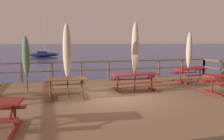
# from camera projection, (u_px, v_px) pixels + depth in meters

# --- Properties ---
(ground_plane) EXTENTS (600.00, 600.00, 0.00)m
(ground_plane) POSITION_uv_depth(u_px,v_px,m) (116.00, 117.00, 9.87)
(ground_plane) COLOR navy
(wooden_deck) EXTENTS (14.80, 9.19, 0.86)m
(wooden_deck) POSITION_uv_depth(u_px,v_px,m) (116.00, 107.00, 9.82)
(wooden_deck) COLOR #846647
(wooden_deck) RESTS_ON ground
(railing_waterside_far) EXTENTS (14.60, 0.10, 1.09)m
(railing_waterside_far) POSITION_uv_depth(u_px,v_px,m) (95.00, 67.00, 13.95)
(railing_waterside_far) COLOR brown
(railing_waterside_far) RESTS_ON wooden_deck
(picnic_table_back_left) EXTENTS (2.02, 1.43, 0.78)m
(picnic_table_back_left) POSITION_uv_depth(u_px,v_px,m) (135.00, 78.00, 10.89)
(picnic_table_back_left) COLOR maroon
(picnic_table_back_left) RESTS_ON wooden_deck
(picnic_table_mid_left) EXTENTS (1.66, 1.45, 0.78)m
(picnic_table_mid_left) POSITION_uv_depth(u_px,v_px,m) (66.00, 84.00, 9.53)
(picnic_table_mid_left) COLOR brown
(picnic_table_mid_left) RESTS_ON wooden_deck
(picnic_table_mid_centre) EXTENTS (1.78, 1.55, 0.78)m
(picnic_table_mid_centre) POSITION_uv_depth(u_px,v_px,m) (190.00, 72.00, 13.27)
(picnic_table_mid_centre) COLOR maroon
(picnic_table_mid_centre) RESTS_ON wooden_deck
(patio_umbrella_tall_mid_right) EXTENTS (0.32, 0.32, 3.08)m
(patio_umbrella_tall_mid_right) POSITION_uv_depth(u_px,v_px,m) (135.00, 47.00, 10.65)
(patio_umbrella_tall_mid_right) COLOR #4C3828
(patio_umbrella_tall_mid_right) RESTS_ON wooden_deck
(patio_umbrella_tall_back_right) EXTENTS (0.32, 0.32, 2.92)m
(patio_umbrella_tall_back_right) POSITION_uv_depth(u_px,v_px,m) (67.00, 51.00, 9.35)
(patio_umbrella_tall_back_right) COLOR #4C3828
(patio_umbrella_tall_back_right) RESTS_ON wooden_deck
(patio_umbrella_short_back) EXTENTS (0.32, 0.32, 2.48)m
(patio_umbrella_short_back) POSITION_uv_depth(u_px,v_px,m) (26.00, 56.00, 10.59)
(patio_umbrella_short_back) COLOR #4C3828
(patio_umbrella_short_back) RESTS_ON wooden_deck
(patio_umbrella_tall_mid_left) EXTENTS (0.32, 0.32, 2.72)m
(patio_umbrella_tall_mid_left) POSITION_uv_depth(u_px,v_px,m) (189.00, 50.00, 13.19)
(patio_umbrella_tall_mid_left) COLOR #4C3828
(patio_umbrella_tall_mid_left) RESTS_ON wooden_deck
(sailboat_distant) EXTENTS (6.15, 2.35, 7.72)m
(sailboat_distant) POSITION_uv_depth(u_px,v_px,m) (43.00, 54.00, 48.06)
(sailboat_distant) COLOR navy
(sailboat_distant) RESTS_ON ground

